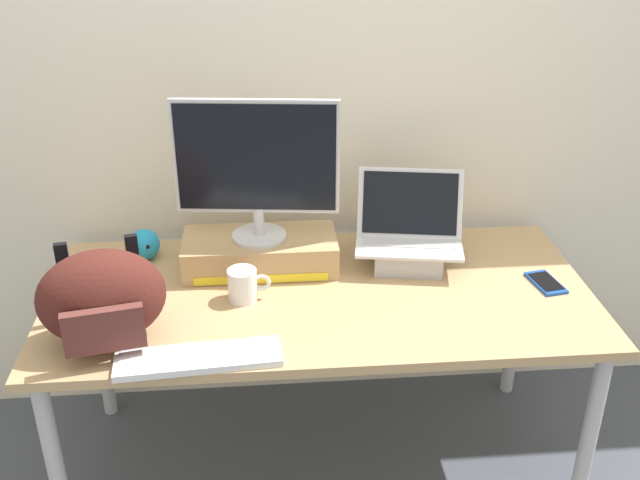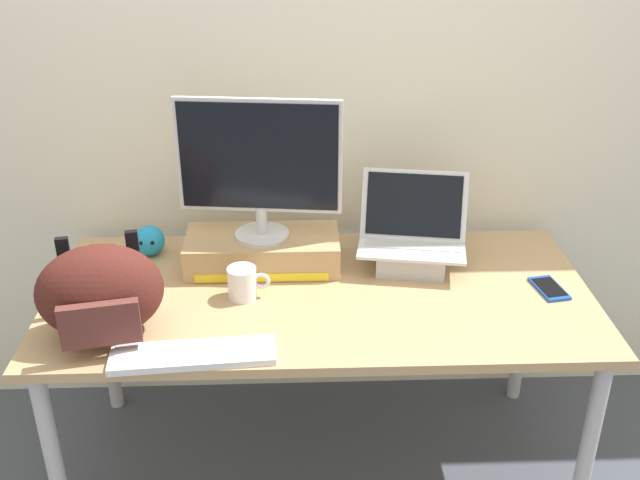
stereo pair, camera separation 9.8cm
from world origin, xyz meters
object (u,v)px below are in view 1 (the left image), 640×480
at_px(desktop_monitor, 256,166).
at_px(plush_toy, 144,244).
at_px(cell_phone, 546,283).
at_px(messenger_backpack, 102,298).
at_px(coffee_mug, 243,285).
at_px(toner_box_yellow, 260,252).
at_px(open_laptop, 408,245).
at_px(external_keyboard, 199,358).

bearing_deg(desktop_monitor, plush_toy, 172.79).
distance_m(desktop_monitor, cell_phone, 1.00).
xyz_separation_m(messenger_backpack, coffee_mug, (0.38, 0.19, -0.09)).
height_order(toner_box_yellow, cell_phone, toner_box_yellow).
height_order(coffee_mug, cell_phone, coffee_mug).
height_order(coffee_mug, plush_toy, plush_toy).
distance_m(toner_box_yellow, open_laptop, 0.50).
distance_m(open_laptop, cell_phone, 0.46).
bearing_deg(desktop_monitor, messenger_backpack, -131.79).
relative_size(external_keyboard, cell_phone, 2.89).
xyz_separation_m(open_laptop, coffee_mug, (-0.55, -0.19, -0.02)).
relative_size(open_laptop, cell_phone, 2.43).
relative_size(toner_box_yellow, open_laptop, 1.32).
relative_size(desktop_monitor, cell_phone, 3.30).
distance_m(external_keyboard, cell_phone, 1.13).
height_order(cell_phone, plush_toy, plush_toy).
height_order(desktop_monitor, plush_toy, desktop_monitor).
relative_size(coffee_mug, plush_toy, 1.26).
relative_size(messenger_backpack, coffee_mug, 2.93).
xyz_separation_m(external_keyboard, coffee_mug, (0.12, 0.31, 0.04)).
height_order(desktop_monitor, messenger_backpack, desktop_monitor).
relative_size(toner_box_yellow, cell_phone, 3.20).
height_order(toner_box_yellow, coffee_mug, toner_box_yellow).
relative_size(messenger_backpack, cell_phone, 2.45).
bearing_deg(toner_box_yellow, external_keyboard, -108.62).
bearing_deg(open_laptop, toner_box_yellow, -172.17).
height_order(open_laptop, cell_phone, open_laptop).
distance_m(desktop_monitor, plush_toy, 0.51).
bearing_deg(messenger_backpack, coffee_mug, 14.96).
distance_m(toner_box_yellow, external_keyboard, 0.55).
height_order(open_laptop, messenger_backpack, open_laptop).
xyz_separation_m(toner_box_yellow, plush_toy, (-0.39, 0.09, -0.00)).
bearing_deg(coffee_mug, desktop_monitor, 75.10).
bearing_deg(cell_phone, toner_box_yellow, 157.78).
distance_m(external_keyboard, plush_toy, 0.65).
bearing_deg(external_keyboard, toner_box_yellow, 66.98).
bearing_deg(desktop_monitor, open_laptop, 4.80).
distance_m(messenger_backpack, coffee_mug, 0.43).
distance_m(open_laptop, coffee_mug, 0.58).
xyz_separation_m(open_laptop, plush_toy, (-0.89, 0.11, -0.02)).
relative_size(external_keyboard, plush_toy, 4.35).
xyz_separation_m(desktop_monitor, external_keyboard, (-0.17, -0.52, -0.35)).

